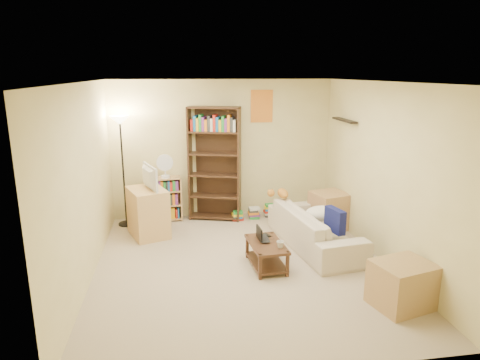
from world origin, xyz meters
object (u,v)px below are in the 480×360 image
(tabby_cat, at_px, (281,193))
(desk_fan, at_px, (165,165))
(tall_bookshelf, at_px, (214,161))
(side_table, at_px, (329,210))
(tv_stand, at_px, (148,212))
(short_bookshelf, at_px, (164,199))
(sofa, at_px, (315,228))
(mug, at_px, (280,244))
(coffee_table, at_px, (266,252))
(floor_lamp, at_px, (121,139))
(laptop, at_px, (267,239))
(television, at_px, (146,177))
(end_cabinet, at_px, (402,285))

(tabby_cat, xyz_separation_m, desk_fan, (-1.90, 0.77, 0.38))
(tall_bookshelf, xyz_separation_m, side_table, (1.89, -0.78, -0.76))
(tv_stand, xyz_separation_m, short_bookshelf, (0.24, 0.68, 0.01))
(sofa, height_order, short_bookshelf, short_bookshelf)
(mug, distance_m, short_bookshelf, 2.80)
(coffee_table, relative_size, floor_lamp, 0.43)
(floor_lamp, bearing_deg, laptop, -42.00)
(laptop, distance_m, short_bookshelf, 2.49)
(coffee_table, bearing_deg, floor_lamp, 131.67)
(tall_bookshelf, distance_m, short_bookshelf, 1.14)
(laptop, height_order, tv_stand, tv_stand)
(sofa, height_order, side_table, side_table)
(coffee_table, relative_size, television, 1.23)
(tabby_cat, xyz_separation_m, tv_stand, (-2.19, 0.13, -0.27))
(tall_bookshelf, distance_m, floor_lamp, 1.65)
(desk_fan, height_order, end_cabinet, desk_fan)
(desk_fan, xyz_separation_m, floor_lamp, (-0.71, -0.07, 0.49))
(tabby_cat, xyz_separation_m, laptop, (-0.49, -1.20, -0.30))
(side_table, bearing_deg, tall_bookshelf, 157.53)
(laptop, xyz_separation_m, tv_stand, (-1.70, 1.34, 0.03))
(tv_stand, distance_m, end_cabinet, 4.02)
(short_bookshelf, distance_m, desk_fan, 0.64)
(television, bearing_deg, side_table, -112.25)
(coffee_table, xyz_separation_m, side_table, (1.39, 1.32, 0.10))
(laptop, distance_m, tall_bookshelf, 2.18)
(tall_bookshelf, relative_size, side_table, 3.24)
(sofa, bearing_deg, short_bookshelf, 48.30)
(coffee_table, relative_size, short_bookshelf, 1.02)
(mug, relative_size, side_table, 0.19)
(short_bookshelf, bearing_deg, end_cabinet, -57.37)
(floor_lamp, bearing_deg, tabby_cat, -15.05)
(mug, bearing_deg, short_bookshelf, 123.98)
(tabby_cat, relative_size, short_bookshelf, 0.57)
(desk_fan, bearing_deg, sofa, -33.42)
(mug, relative_size, tall_bookshelf, 0.06)
(tabby_cat, height_order, laptop, tabby_cat)
(coffee_table, distance_m, television, 2.34)
(tabby_cat, bearing_deg, sofa, -63.33)
(coffee_table, bearing_deg, mug, -56.51)
(mug, xyz_separation_m, tv_stand, (-1.81, 1.64, -0.00))
(sofa, relative_size, short_bookshelf, 2.59)
(short_bookshelf, xyz_separation_m, floor_lamp, (-0.66, -0.11, 1.12))
(television, distance_m, side_table, 3.13)
(tabby_cat, relative_size, laptop, 1.45)
(laptop, bearing_deg, tabby_cat, -22.04)
(coffee_table, xyz_separation_m, end_cabinet, (1.32, -1.24, 0.05))
(desk_fan, bearing_deg, side_table, -15.57)
(sofa, relative_size, tv_stand, 2.64)
(sofa, height_order, tv_stand, tv_stand)
(mug, distance_m, side_table, 1.96)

